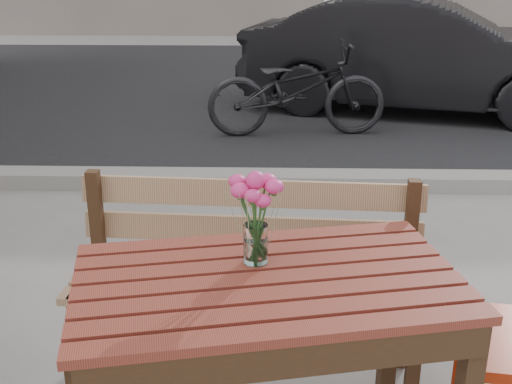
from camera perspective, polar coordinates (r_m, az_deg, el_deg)
street at (r=7.07m, az=2.12°, el=6.48°), size 30.00×8.12×0.12m
main_table at (r=2.17m, az=1.04°, el=-10.51°), size 1.38×0.97×0.77m
main_bench at (r=2.72m, az=-0.64°, el=-5.84°), size 1.50×0.52×0.92m
main_vase at (r=2.11m, az=-0.04°, el=-1.34°), size 0.18×0.18×0.33m
parked_car at (r=7.67m, az=14.29°, el=11.74°), size 4.18×2.35×1.30m
bicycle at (r=6.47m, az=3.65°, el=9.09°), size 1.83×0.79×0.94m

